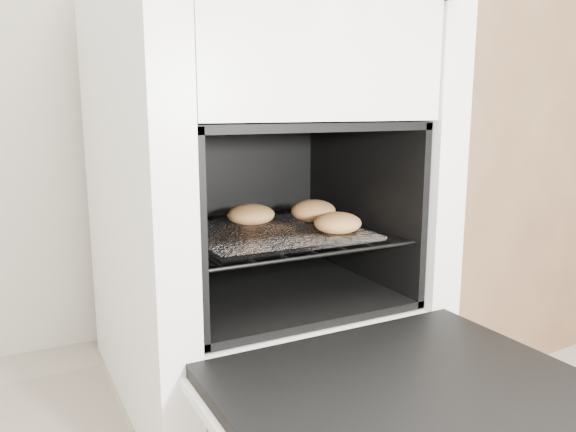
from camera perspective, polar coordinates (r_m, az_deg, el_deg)
stove at (r=1.31m, az=-3.23°, el=3.51°), size 0.66×0.73×1.01m
oven_door at (r=0.94m, az=11.68°, el=-17.35°), size 0.59×0.46×0.04m
oven_rack at (r=1.27m, az=-1.83°, el=-1.76°), size 0.48×0.46×0.01m
foil_sheet at (r=1.25m, az=-1.39°, el=-1.66°), size 0.37×0.33×0.01m
baked_rolls at (r=1.29m, az=1.03°, el=0.07°), size 0.29×0.31×0.05m
counter at (r=1.88m, az=19.80°, el=4.91°), size 1.01×0.72×0.97m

